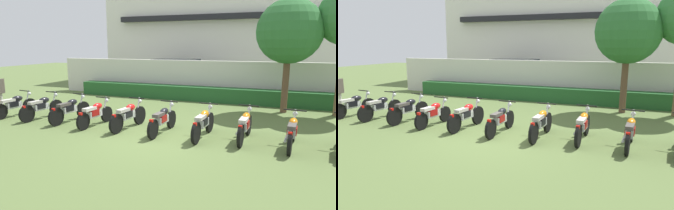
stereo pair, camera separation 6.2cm
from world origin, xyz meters
TOP-DOWN VIEW (x-y plane):
  - ground at (0.00, 0.00)m, footprint 60.00×60.00m
  - building at (0.00, 15.32)m, footprint 18.68×6.50m
  - compound_wall at (0.00, 7.17)m, footprint 17.74×0.30m
  - hedge_row at (0.00, 6.47)m, footprint 14.19×0.70m
  - parked_car at (-2.71, 9.75)m, footprint 4.56×2.20m
  - tree_near_inspector at (3.50, 5.19)m, footprint 2.55×2.55m
  - motorcycle_in_row_0 at (-6.25, 0.65)m, footprint 0.60×1.89m
  - motorcycle_in_row_1 at (-4.99, 0.73)m, footprint 0.60×1.95m
  - motorcycle_in_row_2 at (-3.69, 0.73)m, footprint 0.60×1.95m
  - motorcycle_in_row_3 at (-2.53, 0.59)m, footprint 0.60×1.79m
  - motorcycle_in_row_4 at (-1.28, 0.67)m, footprint 0.60×1.96m
  - motorcycle_in_row_5 at (-0.03, 0.60)m, footprint 0.60×1.94m
  - motorcycle_in_row_6 at (1.27, 0.61)m, footprint 0.60×1.96m
  - motorcycle_in_row_7 at (2.47, 0.76)m, footprint 0.60×1.92m
  - motorcycle_in_row_8 at (3.74, 0.58)m, footprint 0.60×1.89m

SIDE VIEW (x-z plane):
  - ground at x=0.00m, z-range 0.00..0.00m
  - hedge_row at x=0.00m, z-range 0.00..0.70m
  - motorcycle_in_row_3 at x=-2.53m, z-range -0.03..0.91m
  - motorcycle_in_row_5 at x=-0.03m, z-range -0.03..0.92m
  - motorcycle_in_row_0 at x=-6.25m, z-range -0.03..0.93m
  - motorcycle_in_row_1 at x=-4.99m, z-range -0.03..0.94m
  - motorcycle_in_row_8 at x=3.74m, z-range -0.03..0.94m
  - motorcycle_in_row_6 at x=1.27m, z-range -0.03..0.95m
  - motorcycle_in_row_2 at x=-3.69m, z-range -0.03..0.95m
  - motorcycle_in_row_7 at x=2.47m, z-range -0.03..0.95m
  - motorcycle_in_row_4 at x=-1.28m, z-range -0.03..0.95m
  - parked_car at x=-2.71m, z-range -0.01..1.88m
  - compound_wall at x=0.00m, z-range 0.00..1.95m
  - tree_near_inspector at x=3.50m, z-range 0.98..5.52m
  - building at x=0.00m, z-range 0.00..8.53m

